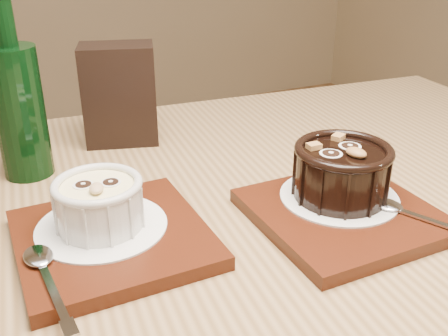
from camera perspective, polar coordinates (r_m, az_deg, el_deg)
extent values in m
cube|color=brown|center=(0.56, -2.00, -8.28)|extent=(1.26, 0.89, 0.04)
cylinder|color=brown|center=(1.26, 17.27, -8.81)|extent=(0.06, 0.06, 0.71)
cube|color=#44190B|center=(0.53, -12.02, -7.55)|extent=(0.18, 0.18, 0.01)
cylinder|color=white|center=(0.54, -13.16, -6.18)|extent=(0.13, 0.13, 0.00)
cylinder|color=silver|center=(0.53, -13.40, -4.08)|extent=(0.08, 0.08, 0.04)
cylinder|color=#FCEE9A|center=(0.52, -13.63, -2.08)|extent=(0.07, 0.07, 0.00)
torus|color=silver|center=(0.52, -13.67, -1.74)|extent=(0.09, 0.09, 0.01)
cylinder|color=black|center=(0.52, -15.07, -1.71)|extent=(0.02, 0.02, 0.00)
cylinder|color=black|center=(0.52, -12.24, -1.47)|extent=(0.02, 0.02, 0.00)
ellipsoid|color=tan|center=(0.50, -13.72, -2.15)|extent=(0.02, 0.02, 0.01)
cube|color=#44190B|center=(0.58, 12.79, -4.91)|extent=(0.18, 0.18, 0.01)
cylinder|color=white|center=(0.59, 12.41, -3.05)|extent=(0.13, 0.13, 0.00)
cylinder|color=black|center=(0.58, 12.66, -0.69)|extent=(0.10, 0.10, 0.05)
cylinder|color=black|center=(0.57, 12.90, 1.58)|extent=(0.09, 0.09, 0.00)
torus|color=black|center=(0.57, 12.93, 1.90)|extent=(0.11, 0.11, 0.01)
cylinder|color=black|center=(0.56, 11.57, 1.61)|extent=(0.02, 0.02, 0.00)
cylinder|color=black|center=(0.58, 13.55, 2.39)|extent=(0.02, 0.02, 0.00)
ellipsoid|color=#915D2F|center=(0.56, 14.20, 1.63)|extent=(0.02, 0.03, 0.01)
cube|color=#915F2F|center=(0.57, 9.76, 2.37)|extent=(0.01, 0.01, 0.01)
cube|color=#915F2F|center=(0.60, 12.34, 3.31)|extent=(0.02, 0.02, 0.01)
cube|color=black|center=(0.75, -11.30, 7.83)|extent=(0.11, 0.09, 0.14)
cylinder|color=black|center=(0.68, -21.34, 5.57)|extent=(0.06, 0.06, 0.16)
cylinder|color=black|center=(0.66, -22.88, 14.48)|extent=(0.02, 0.02, 0.06)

